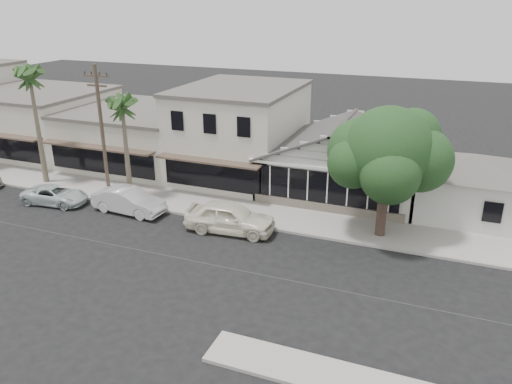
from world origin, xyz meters
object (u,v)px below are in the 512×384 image
at_px(car_0, 230,217).
at_px(car_1, 129,201).
at_px(car_2, 55,195).
at_px(utility_pole, 102,132).
at_px(shade_tree, 387,153).

height_order(car_0, car_1, car_0).
bearing_deg(car_2, utility_pole, -68.56).
relative_size(utility_pole, shade_tree, 1.20).
relative_size(utility_pole, car_2, 2.08).
height_order(car_2, shade_tree, shade_tree).
bearing_deg(car_0, car_1, 83.61).
bearing_deg(shade_tree, utility_pole, -175.40).
height_order(car_0, car_2, car_0).
bearing_deg(utility_pole, shade_tree, 4.60).
bearing_deg(utility_pole, car_1, -24.75).
xyz_separation_m(car_2, shade_tree, (20.66, 3.02, 4.34)).
height_order(utility_pole, shade_tree, utility_pole).
distance_m(utility_pole, car_1, 4.75).
distance_m(utility_pole, shade_tree, 17.62).
relative_size(utility_pole, car_0, 1.71).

